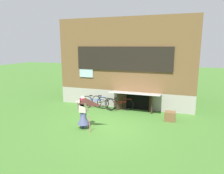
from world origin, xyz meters
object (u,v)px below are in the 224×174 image
kite (86,107)px  bicycle_black (103,103)px  bicycle_red (120,104)px  bicycle_blue (95,102)px  person (83,115)px  wooden_crate (170,116)px

kite → bicycle_black: size_ratio=0.89×
bicycle_red → bicycle_black: bearing=173.9°
bicycle_red → kite: bearing=-108.8°
bicycle_blue → person: bearing=-80.7°
bicycle_red → bicycle_blue: bicycle_blue is taller
person → bicycle_black: (-0.21, 2.98, -0.25)m
kite → wooden_crate: bearing=40.0°
wooden_crate → person: bearing=-148.5°
bicycle_blue → wooden_crate: bearing=-13.7°
bicycle_red → wooden_crate: 2.99m
bicycle_red → bicycle_blue: size_ratio=0.91×
kite → bicycle_red: (0.41, 3.60, -0.85)m
bicycle_blue → wooden_crate: size_ratio=3.31×
bicycle_blue → wooden_crate: (4.38, -0.72, -0.14)m
kite → bicycle_blue: size_ratio=0.86×
person → bicycle_black: 3.00m
bicycle_red → bicycle_blue: (-1.52, -0.13, 0.02)m
bicycle_black → wooden_crate: bicycle_black is taller
wooden_crate → bicycle_red: bearing=163.5°
person → bicycle_red: (0.79, 3.09, -0.27)m
person → bicycle_blue: bearing=112.7°
person → bicycle_red: person is taller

